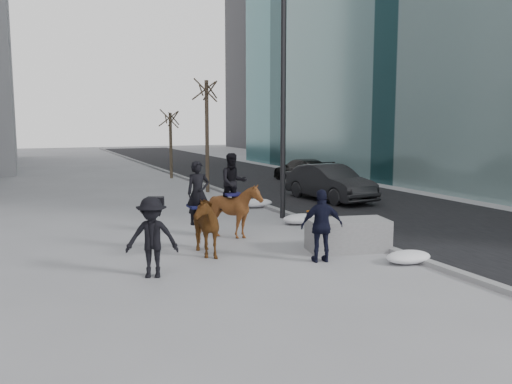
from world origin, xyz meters
name	(u,v)px	position (x,y,z in m)	size (l,w,h in m)	color
ground	(275,258)	(0.00, 0.00, 0.00)	(120.00, 120.00, 0.00)	gray
road	(319,193)	(7.00, 10.00, 0.01)	(8.00, 90.00, 0.01)	black
curb	(239,197)	(3.00, 10.00, 0.06)	(0.25, 90.00, 0.12)	gray
planter	(348,235)	(2.07, -0.06, 0.41)	(2.06, 1.03, 0.82)	gray
car_near	(330,183)	(6.28, 7.85, 0.76)	(1.61, 4.62, 1.52)	black
car_far	(302,170)	(8.61, 14.62, 0.64)	(1.80, 4.43, 1.29)	black
tree_near	(207,131)	(2.40, 12.52, 2.91)	(1.20, 1.20, 5.81)	#372920
tree_far	(171,142)	(2.40, 19.28, 2.12)	(1.20, 1.20, 4.25)	#362C20
mounted_left	(200,220)	(-1.59, 1.08, 0.88)	(0.85, 1.84, 2.37)	#533110
mounted_right	(235,204)	(-0.07, 2.59, 0.98)	(1.44, 1.58, 2.44)	#4B2A0F
feeder	(322,226)	(0.86, -0.77, 0.88)	(1.10, 0.97, 1.75)	black
camera_crew	(152,237)	(-3.15, -0.44, 0.89)	(1.29, 1.01, 1.75)	black
lamppost	(285,72)	(2.60, 4.74, 4.99)	(0.25, 1.67, 9.09)	black
snow_piles	(302,219)	(2.70, 3.66, 0.16)	(1.31, 9.90, 0.33)	silver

